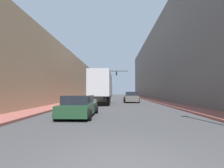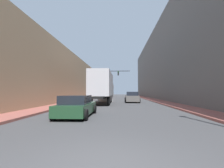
# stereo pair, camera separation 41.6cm
# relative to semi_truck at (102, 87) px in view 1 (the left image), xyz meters

# --- Properties ---
(ground_plane) EXTENTS (200.00, 200.00, 0.00)m
(ground_plane) POSITION_rel_semi_truck_xyz_m (2.16, -20.94, -2.29)
(ground_plane) COLOR #424244
(sidewalk_right) EXTENTS (2.14, 80.00, 0.15)m
(sidewalk_right) POSITION_rel_semi_truck_xyz_m (8.65, 9.06, -2.22)
(sidewalk_right) COLOR #9E564C
(sidewalk_right) RESTS_ON ground
(sidewalk_left) EXTENTS (2.14, 80.00, 0.15)m
(sidewalk_left) POSITION_rel_semi_truck_xyz_m (-4.32, 9.06, -2.22)
(sidewalk_left) COLOR #9E564C
(sidewalk_left) RESTS_ON ground
(building_right) EXTENTS (6.00, 80.00, 15.27)m
(building_right) POSITION_rel_semi_truck_xyz_m (12.72, 9.06, 5.34)
(building_right) COLOR #66605B
(building_right) RESTS_ON ground
(building_left) EXTENTS (6.00, 80.00, 8.09)m
(building_left) POSITION_rel_semi_truck_xyz_m (-8.40, 9.06, 1.75)
(building_left) COLOR tan
(building_left) RESTS_ON ground
(semi_truck) EXTENTS (2.48, 12.33, 4.15)m
(semi_truck) POSITION_rel_semi_truck_xyz_m (0.00, 0.00, 0.00)
(semi_truck) COLOR silver
(semi_truck) RESTS_ON ground
(sedan_car) EXTENTS (2.08, 4.58, 1.37)m
(sedan_car) POSITION_rel_semi_truck_xyz_m (-0.39, -13.39, -1.64)
(sedan_car) COLOR #234C2D
(sedan_car) RESTS_ON ground
(suv_car) EXTENTS (2.13, 4.53, 1.59)m
(suv_car) POSITION_rel_semi_truck_xyz_m (4.18, 1.71, -1.53)
(suv_car) COLOR slate
(suv_car) RESTS_ON ground
(traffic_signal_gantry) EXTENTS (7.70, 0.35, 6.43)m
(traffic_signal_gantry) POSITION_rel_semi_truck_xyz_m (-1.23, 13.52, 2.22)
(traffic_signal_gantry) COLOR black
(traffic_signal_gantry) RESTS_ON ground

